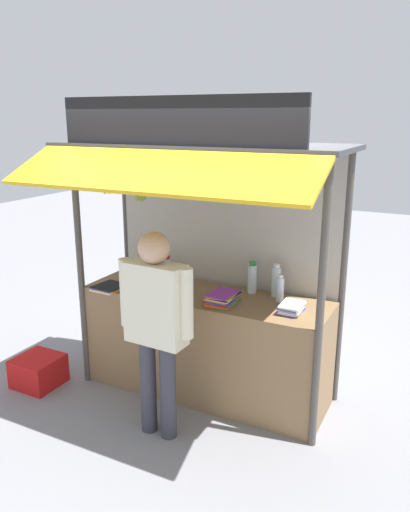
{
  "coord_description": "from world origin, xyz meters",
  "views": [
    {
      "loc": [
        1.89,
        -3.71,
        2.45
      ],
      "look_at": [
        0.0,
        0.0,
        1.29
      ],
      "focal_mm": 35.4,
      "sensor_mm": 36.0,
      "label": 1
    }
  ],
  "objects_px": {
    "water_bottle_far_left": "(168,269)",
    "magazine_stack_back_right": "(291,308)",
    "water_bottle_mid_right": "(276,281)",
    "magazine_stack_far_right": "(222,298)",
    "plastic_crate": "(39,371)",
    "water_bottle_front_right": "(280,289)",
    "magazine_stack_left": "(161,286)",
    "magazine_stack_right": "(109,287)",
    "banana_bunch_inner_right": "(107,184)",
    "banana_bunch_leftmost": "(140,191)",
    "water_bottle_front_left": "(252,278)",
    "vendor_person": "(156,317)"
  },
  "relations": [
    {
      "from": "magazine_stack_left",
      "to": "banana_bunch_inner_right",
      "type": "xyz_separation_m",
      "value": [
        -0.24,
        -0.4,
        0.96
      ]
    },
    {
      "from": "banana_bunch_inner_right",
      "to": "plastic_crate",
      "type": "xyz_separation_m",
      "value": [
        -0.77,
        -0.18,
        -1.78
      ]
    },
    {
      "from": "water_bottle_front_left",
      "to": "vendor_person",
      "type": "xyz_separation_m",
      "value": [
        -0.38,
        -0.97,
        -0.08
      ]
    },
    {
      "from": "water_bottle_front_right",
      "to": "magazine_stack_right",
      "type": "height_order",
      "value": "water_bottle_front_right"
    },
    {
      "from": "water_bottle_mid_right",
      "to": "vendor_person",
      "type": "distance_m",
      "value": 1.16
    },
    {
      "from": "water_bottle_front_left",
      "to": "magazine_stack_left",
      "type": "distance_m",
      "value": 0.83
    },
    {
      "from": "magazine_stack_far_right",
      "to": "banana_bunch_leftmost",
      "type": "relative_size",
      "value": 1.0
    },
    {
      "from": "water_bottle_front_right",
      "to": "magazine_stack_back_right",
      "type": "distance_m",
      "value": 0.26
    },
    {
      "from": "banana_bunch_inner_right",
      "to": "magazine_stack_right",
      "type": "bearing_deg",
      "value": 134.35
    },
    {
      "from": "water_bottle_front_left",
      "to": "magazine_stack_right",
      "type": "bearing_deg",
      "value": -157.54
    },
    {
      "from": "water_bottle_far_left",
      "to": "water_bottle_front_right",
      "type": "distance_m",
      "value": 1.13
    },
    {
      "from": "water_bottle_mid_right",
      "to": "magazine_stack_back_right",
      "type": "xyz_separation_m",
      "value": [
        0.24,
        -0.3,
        -0.1
      ]
    },
    {
      "from": "magazine_stack_back_right",
      "to": "banana_bunch_leftmost",
      "type": "relative_size",
      "value": 0.87
    },
    {
      "from": "magazine_stack_back_right",
      "to": "plastic_crate",
      "type": "distance_m",
      "value": 2.46
    },
    {
      "from": "magazine_stack_right",
      "to": "magazine_stack_back_right",
      "type": "bearing_deg",
      "value": 7.27
    },
    {
      "from": "vendor_person",
      "to": "water_bottle_front_right",
      "type": "bearing_deg",
      "value": 55.5
    },
    {
      "from": "magazine_stack_left",
      "to": "magazine_stack_right",
      "type": "height_order",
      "value": "same"
    },
    {
      "from": "magazine_stack_right",
      "to": "banana_bunch_inner_right",
      "type": "distance_m",
      "value": 0.99
    },
    {
      "from": "magazine_stack_back_right",
      "to": "plastic_crate",
      "type": "height_order",
      "value": "magazine_stack_back_right"
    },
    {
      "from": "water_bottle_far_left",
      "to": "banana_bunch_leftmost",
      "type": "bearing_deg",
      "value": -76.99
    },
    {
      "from": "water_bottle_front_right",
      "to": "magazine_stack_right",
      "type": "relative_size",
      "value": 0.83
    },
    {
      "from": "water_bottle_front_right",
      "to": "magazine_stack_left",
      "type": "xyz_separation_m",
      "value": [
        -1.06,
        -0.17,
        -0.09
      ]
    },
    {
      "from": "banana_bunch_inner_right",
      "to": "plastic_crate",
      "type": "relative_size",
      "value": 0.7
    },
    {
      "from": "water_bottle_mid_right",
      "to": "magazine_stack_left",
      "type": "relative_size",
      "value": 1.17
    },
    {
      "from": "magazine_stack_left",
      "to": "magazine_stack_back_right",
      "type": "bearing_deg",
      "value": -0.83
    },
    {
      "from": "water_bottle_far_left",
      "to": "plastic_crate",
      "type": "height_order",
      "value": "water_bottle_far_left"
    },
    {
      "from": "water_bottle_far_left",
      "to": "water_bottle_front_left",
      "type": "height_order",
      "value": "water_bottle_front_left"
    },
    {
      "from": "magazine_stack_left",
      "to": "banana_bunch_leftmost",
      "type": "height_order",
      "value": "banana_bunch_leftmost"
    },
    {
      "from": "magazine_stack_left",
      "to": "banana_bunch_leftmost",
      "type": "bearing_deg",
      "value": -79.03
    },
    {
      "from": "water_bottle_far_left",
      "to": "magazine_stack_far_right",
      "type": "height_order",
      "value": "water_bottle_far_left"
    },
    {
      "from": "magazine_stack_back_right",
      "to": "banana_bunch_leftmost",
      "type": "distance_m",
      "value": 1.51
    },
    {
      "from": "water_bottle_far_left",
      "to": "magazine_stack_right",
      "type": "relative_size",
      "value": 0.83
    },
    {
      "from": "water_bottle_far_left",
      "to": "magazine_stack_far_right",
      "type": "xyz_separation_m",
      "value": [
        0.73,
        -0.33,
        -0.06
      ]
    },
    {
      "from": "water_bottle_far_left",
      "to": "magazine_stack_right",
      "type": "bearing_deg",
      "value": -126.65
    },
    {
      "from": "plastic_crate",
      "to": "magazine_stack_back_right",
      "type": "bearing_deg",
      "value": 14.1
    },
    {
      "from": "banana_bunch_inner_right",
      "to": "plastic_crate",
      "type": "height_order",
      "value": "banana_bunch_inner_right"
    },
    {
      "from": "water_bottle_far_left",
      "to": "magazine_stack_back_right",
      "type": "relative_size",
      "value": 0.89
    },
    {
      "from": "water_bottle_mid_right",
      "to": "banana_bunch_leftmost",
      "type": "bearing_deg",
      "value": -143.37
    },
    {
      "from": "water_bottle_front_left",
      "to": "magazine_stack_back_right",
      "type": "relative_size",
      "value": 1.08
    },
    {
      "from": "water_bottle_mid_right",
      "to": "vendor_person",
      "type": "height_order",
      "value": "vendor_person"
    },
    {
      "from": "water_bottle_mid_right",
      "to": "magazine_stack_back_right",
      "type": "relative_size",
      "value": 1.09
    },
    {
      "from": "water_bottle_front_left",
      "to": "water_bottle_front_right",
      "type": "distance_m",
      "value": 0.3
    },
    {
      "from": "magazine_stack_left",
      "to": "water_bottle_front_left",
      "type": "bearing_deg",
      "value": 18.82
    },
    {
      "from": "water_bottle_front_right",
      "to": "plastic_crate",
      "type": "bearing_deg",
      "value": -160.15
    },
    {
      "from": "banana_bunch_leftmost",
      "to": "water_bottle_front_left",
      "type": "bearing_deg",
      "value": 43.44
    },
    {
      "from": "water_bottle_mid_right",
      "to": "banana_bunch_leftmost",
      "type": "height_order",
      "value": "banana_bunch_leftmost"
    },
    {
      "from": "water_bottle_front_left",
      "to": "vendor_person",
      "type": "bearing_deg",
      "value": -111.38
    },
    {
      "from": "magazine_stack_back_right",
      "to": "banana_bunch_inner_right",
      "type": "height_order",
      "value": "banana_bunch_inner_right"
    },
    {
      "from": "water_bottle_far_left",
      "to": "vendor_person",
      "type": "height_order",
      "value": "vendor_person"
    },
    {
      "from": "water_bottle_mid_right",
      "to": "magazine_stack_far_right",
      "type": "height_order",
      "value": "water_bottle_mid_right"
    }
  ]
}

